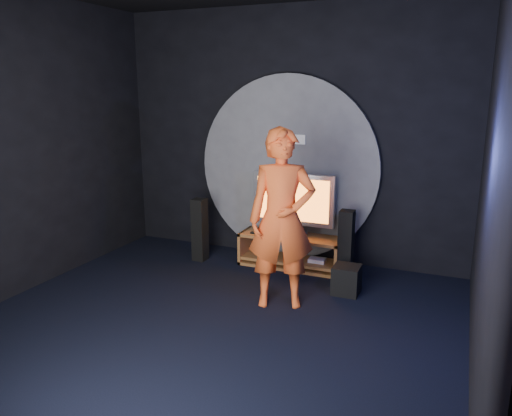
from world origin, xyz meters
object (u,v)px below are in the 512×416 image
at_px(tv, 293,201).
at_px(tower_speaker_left, 200,230).
at_px(player, 282,219).
at_px(tower_speaker_right, 346,244).
at_px(subwoofer, 346,280).
at_px(media_console, 291,253).

bearing_deg(tv, tower_speaker_left, -167.08).
xyz_separation_m(tv, player, (0.29, -1.26, 0.09)).
distance_m(tower_speaker_right, subwoofer, 0.60).
relative_size(tv, tower_speaker_left, 1.27).
relative_size(tower_speaker_right, subwoofer, 2.59).
xyz_separation_m(tower_speaker_right, player, (-0.49, -1.10, 0.56)).
xyz_separation_m(media_console, player, (0.29, -1.19, 0.81)).
height_order(tower_speaker_left, subwoofer, tower_speaker_left).
height_order(tv, tower_speaker_left, tv).
relative_size(tv, player, 0.56).
height_order(media_console, tower_speaker_right, tower_speaker_right).
bearing_deg(tower_speaker_left, tower_speaker_right, 3.76).
bearing_deg(subwoofer, media_console, 146.36).
height_order(tower_speaker_left, tower_speaker_right, same).
bearing_deg(media_console, subwoofer, -33.64).
distance_m(media_console, tower_speaker_right, 0.82).
bearing_deg(tv, media_console, -84.00).
xyz_separation_m(tower_speaker_left, player, (1.58, -0.96, 0.56)).
relative_size(tower_speaker_left, subwoofer, 2.59).
distance_m(media_console, tower_speaker_left, 1.34).
xyz_separation_m(media_console, tower_speaker_left, (-1.29, -0.23, 0.25)).
bearing_deg(subwoofer, tower_speaker_right, 104.90).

